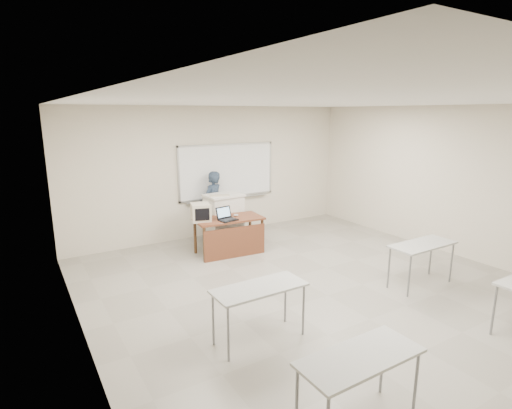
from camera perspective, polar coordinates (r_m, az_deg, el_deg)
floor at (r=6.63m, az=10.17°, el=-12.71°), size 7.00×8.00×0.01m
whiteboard at (r=9.54m, az=-4.13°, el=4.70°), size 2.48×0.10×1.31m
student_desks at (r=5.52m, az=19.96°, el=-11.05°), size 4.40×2.20×0.73m
instructor_desk at (r=8.14m, az=-3.56°, el=-3.55°), size 1.38×0.69×0.75m
podium at (r=8.83m, az=-4.60°, el=-2.08°), size 0.79×0.58×1.11m
crt_monitor at (r=8.01m, az=-7.87°, el=-1.07°), size 0.37×0.42×0.35m
laptop at (r=8.01m, az=-4.18°, el=-1.80°), size 0.35×0.32×0.26m
mouse at (r=8.30m, az=-2.89°, el=-1.52°), size 0.12×0.09×0.04m
keyboard at (r=8.53m, az=-5.20°, el=1.28°), size 0.45×0.28×0.02m
presenter at (r=9.26m, az=-6.18°, el=-0.02°), size 0.68×0.59×1.55m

